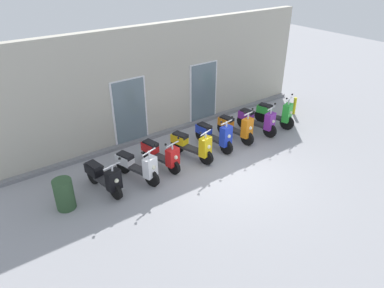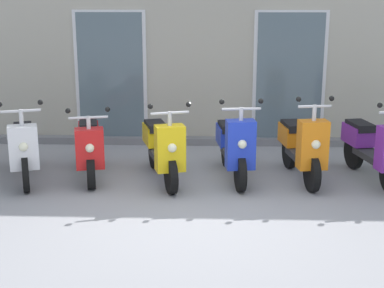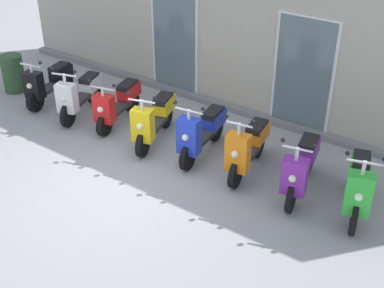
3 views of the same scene
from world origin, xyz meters
The scene contains 11 objects.
ground_plane centered at (0.00, 0.00, 0.00)m, with size 40.00×40.00×0.00m, color #939399.
storefront_facade centered at (0.00, 3.50, 1.87)m, with size 12.11×0.50×3.84m.
scooter_black centered at (-3.44, 1.31, 0.46)m, with size 0.67×1.52×1.16m.
scooter_white centered at (-2.44, 1.27, 0.48)m, with size 0.82×1.59×1.24m.
scooter_red centered at (-1.54, 1.44, 0.46)m, with size 0.71×1.55×1.12m.
scooter_yellow centered at (-0.48, 1.29, 0.49)m, with size 0.79×1.61×1.22m.
scooter_blue centered at (0.53, 1.41, 0.49)m, with size 0.62×1.63×1.26m.
scooter_orange centered at (1.49, 1.40, 0.50)m, with size 0.59×1.56×1.29m.
scooter_purple centered at (2.49, 1.39, 0.50)m, with size 0.67×1.63×1.24m.
scooter_green centered at (3.43, 1.38, 0.53)m, with size 0.76×1.54×1.33m.
trash_bin centered at (-4.55, 1.22, 0.42)m, with size 0.49×0.49×0.85m, color #2D4C2D.
Camera 3 is at (5.12, -5.29, 5.04)m, focal length 48.48 mm.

